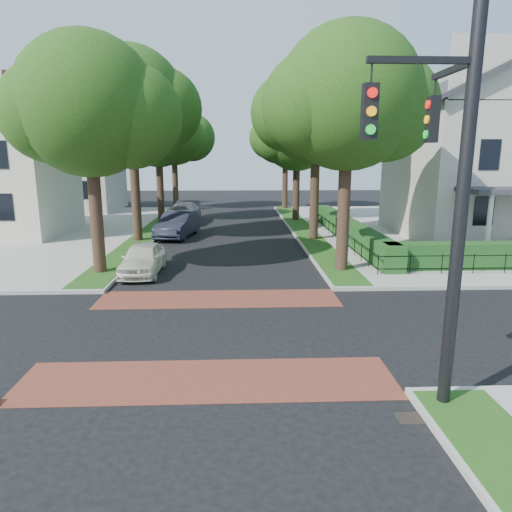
# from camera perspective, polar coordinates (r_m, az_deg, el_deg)

# --- Properties ---
(ground) EXTENTS (120.00, 120.00, 0.00)m
(ground) POSITION_cam_1_polar(r_m,az_deg,el_deg) (14.30, -5.22, -9.26)
(ground) COLOR black
(ground) RESTS_ON ground
(sidewalk_ne) EXTENTS (30.00, 30.00, 0.15)m
(sidewalk_ne) POSITION_cam_1_polar(r_m,az_deg,el_deg) (37.68, 27.65, 3.02)
(sidewalk_ne) COLOR gray
(sidewalk_ne) RESTS_ON ground
(crosswalk_far) EXTENTS (9.00, 2.20, 0.01)m
(crosswalk_far) POSITION_cam_1_polar(r_m,az_deg,el_deg) (17.31, -4.69, -5.35)
(crosswalk_far) COLOR brown
(crosswalk_far) RESTS_ON ground
(crosswalk_near) EXTENTS (9.00, 2.20, 0.01)m
(crosswalk_near) POSITION_cam_1_polar(r_m,az_deg,el_deg) (11.38, -6.06, -15.16)
(crosswalk_near) COLOR brown
(crosswalk_near) RESTS_ON ground
(storm_drain) EXTENTS (0.65, 0.45, 0.01)m
(storm_drain) POSITION_cam_1_polar(r_m,az_deg,el_deg) (10.41, 18.97, -18.62)
(storm_drain) COLOR black
(storm_drain) RESTS_ON ground
(grass_strip_ne) EXTENTS (1.60, 29.80, 0.02)m
(grass_strip_ne) POSITION_cam_1_polar(r_m,az_deg,el_deg) (33.10, 5.85, 3.41)
(grass_strip_ne) COLOR #1C4212
(grass_strip_ne) RESTS_ON sidewalk_ne
(grass_strip_nw) EXTENTS (1.60, 29.80, 0.02)m
(grass_strip_nw) POSITION_cam_1_polar(r_m,az_deg,el_deg) (33.35, -12.88, 3.23)
(grass_strip_nw) COLOR #1C4212
(grass_strip_nw) RESTS_ON sidewalk_nw
(tree_right_near) EXTENTS (7.75, 6.67, 10.66)m
(tree_right_near) POSITION_cam_1_polar(r_m,az_deg,el_deg) (21.21, 11.57, 18.52)
(tree_right_near) COLOR black
(tree_right_near) RESTS_ON sidewalk_ne
(tree_right_mid) EXTENTS (8.25, 7.09, 11.22)m
(tree_right_mid) POSITION_cam_1_polar(r_m,az_deg,el_deg) (29.06, 7.74, 17.62)
(tree_right_mid) COLOR black
(tree_right_mid) RESTS_ON sidewalk_ne
(tree_right_far) EXTENTS (7.25, 6.23, 9.74)m
(tree_right_far) POSITION_cam_1_polar(r_m,az_deg,el_deg) (37.85, 5.28, 14.78)
(tree_right_far) COLOR black
(tree_right_far) RESTS_ON sidewalk_ne
(tree_right_back) EXTENTS (7.50, 6.45, 10.20)m
(tree_right_back) POSITION_cam_1_polar(r_m,az_deg,el_deg) (46.80, 3.83, 14.76)
(tree_right_back) COLOR black
(tree_right_back) RESTS_ON sidewalk_ne
(tree_left_near) EXTENTS (7.50, 6.45, 10.20)m
(tree_left_near) POSITION_cam_1_polar(r_m,az_deg,el_deg) (21.51, -19.78, 17.01)
(tree_left_near) COLOR black
(tree_left_near) RESTS_ON sidewalk_nw
(tree_left_mid) EXTENTS (8.00, 6.88, 11.48)m
(tree_left_mid) POSITION_cam_1_polar(r_m,az_deg,el_deg) (29.34, -15.09, 17.97)
(tree_left_mid) COLOR black
(tree_left_mid) RESTS_ON sidewalk_nw
(tree_left_far) EXTENTS (7.00, 6.02, 9.86)m
(tree_left_far) POSITION_cam_1_polar(r_m,az_deg,el_deg) (38.04, -11.97, 14.88)
(tree_left_far) COLOR black
(tree_left_far) RESTS_ON sidewalk_nw
(tree_left_back) EXTENTS (7.75, 6.66, 10.44)m
(tree_left_back) POSITION_cam_1_polar(r_m,az_deg,el_deg) (46.97, -10.11, 14.77)
(tree_left_back) COLOR black
(tree_left_back) RESTS_ON sidewalk_nw
(hedge_main_road) EXTENTS (1.00, 18.00, 1.20)m
(hedge_main_road) POSITION_cam_1_polar(r_m,az_deg,el_deg) (29.46, 11.43, 3.29)
(hedge_main_road) COLOR #1C4618
(hedge_main_road) RESTS_ON sidewalk_ne
(fence_main_road) EXTENTS (0.06, 18.00, 0.90)m
(fence_main_road) POSITION_cam_1_polar(r_m,az_deg,el_deg) (29.30, 9.89, 3.01)
(fence_main_road) COLOR black
(fence_main_road) RESTS_ON sidewalk_ne
(house_victorian) EXTENTS (13.00, 13.05, 12.48)m
(house_victorian) POSITION_cam_1_polar(r_m,az_deg,el_deg) (33.66, 28.29, 12.21)
(house_victorian) COLOR #B6B1A4
(house_victorian) RESTS_ON sidewalk_ne
(house_left_far) EXTENTS (10.00, 9.00, 10.14)m
(house_left_far) POSITION_cam_1_polar(r_m,az_deg,el_deg) (48.10, -22.43, 11.16)
(house_left_far) COLOR #B6B1A4
(house_left_far) RESTS_ON sidewalk_nw
(traffic_signal) EXTENTS (2.17, 2.00, 8.00)m
(traffic_signal) POSITION_cam_1_polar(r_m,az_deg,el_deg) (9.79, 22.91, 8.22)
(traffic_signal) COLOR black
(traffic_signal) RESTS_ON sidewalk_se
(parked_car_front) EXTENTS (1.70, 4.18, 1.42)m
(parked_car_front) POSITION_cam_1_polar(r_m,az_deg,el_deg) (21.34, -13.99, -0.32)
(parked_car_front) COLOR silver
(parked_car_front) RESTS_ON ground
(parked_car_middle) EXTENTS (2.64, 5.40, 1.70)m
(parked_car_middle) POSITION_cam_1_polar(r_m,az_deg,el_deg) (30.73, -9.74, 3.92)
(parked_car_middle) COLOR #202231
(parked_car_middle) RESTS_ON ground
(parked_car_rear) EXTENTS (2.50, 5.73, 1.64)m
(parked_car_rear) POSITION_cam_1_polar(r_m,az_deg,el_deg) (37.04, -9.03, 5.30)
(parked_car_rear) COLOR slate
(parked_car_rear) RESTS_ON ground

